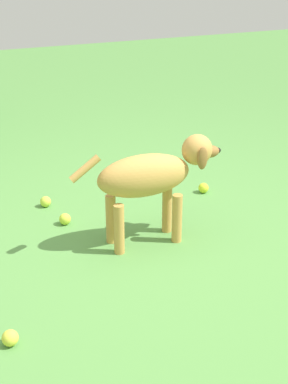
{
  "coord_description": "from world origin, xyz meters",
  "views": [
    {
      "loc": [
        2.06,
        -1.22,
        1.39
      ],
      "look_at": [
        -0.19,
        -0.06,
        0.29
      ],
      "focal_mm": 50.48,
      "sensor_mm": 36.0,
      "label": 1
    }
  ],
  "objects": [
    {
      "name": "tennis_ball_3",
      "position": [
        -0.58,
        -0.37,
        0.03
      ],
      "size": [
        0.07,
        0.07,
        0.07
      ],
      "primitive_type": "sphere",
      "color": "#C6E13D",
      "rests_on": "ground"
    },
    {
      "name": "tennis_ball_0",
      "position": [
        -0.59,
        0.57,
        0.03
      ],
      "size": [
        0.07,
        0.07,
        0.07
      ],
      "primitive_type": "sphere",
      "color": "#CEE22E",
      "rests_on": "ground"
    },
    {
      "name": "dog",
      "position": [
        -0.19,
        -0.01,
        0.37
      ],
      "size": [
        0.23,
        0.83,
        0.56
      ],
      "rotation": [
        0.0,
        0.0,
        1.49
      ],
      "color": "#C69347",
      "rests_on": "ground"
    },
    {
      "name": "tennis_ball_2",
      "position": [
        -0.86,
        -0.39,
        0.03
      ],
      "size": [
        0.07,
        0.07,
        0.07
      ],
      "primitive_type": "sphere",
      "color": "#C3DE40",
      "rests_on": "ground"
    },
    {
      "name": "tennis_ball_4",
      "position": [
        -0.87,
        0.34,
        0.03
      ],
      "size": [
        0.07,
        0.07,
        0.07
      ],
      "primitive_type": "sphere",
      "color": "#CBDC2F",
      "rests_on": "ground"
    },
    {
      "name": "ground",
      "position": [
        0.0,
        0.0,
        0.0
      ],
      "size": [
        14.0,
        14.0,
        0.0
      ],
      "primitive_type": "plane",
      "color": "#548C42"
    },
    {
      "name": "tennis_ball_1",
      "position": [
        0.31,
        -0.91,
        0.03
      ],
      "size": [
        0.07,
        0.07,
        0.07
      ],
      "primitive_type": "sphere",
      "color": "#D8D940",
      "rests_on": "ground"
    }
  ]
}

